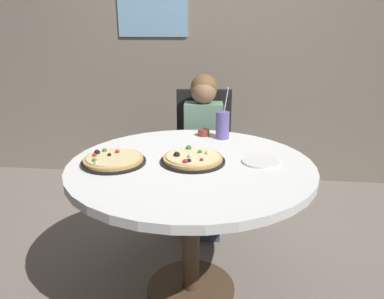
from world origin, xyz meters
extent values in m
plane|color=slate|center=(0.00, 0.00, 0.00)|extent=(8.00, 8.00, 0.00)
cube|color=gray|center=(0.00, 1.69, 1.45)|extent=(5.20, 0.12, 2.90)
cylinder|color=white|center=(0.00, 0.00, 0.73)|extent=(1.20, 1.20, 0.04)
cylinder|color=#4C3826|center=(0.00, 0.00, 0.36)|extent=(0.09, 0.09, 0.69)
cylinder|color=#4C3826|center=(0.00, 0.00, 0.01)|extent=(0.48, 0.48, 0.02)
cube|color=black|center=(0.00, 0.79, 0.43)|extent=(0.43, 0.43, 0.04)
cube|color=black|center=(-0.01, 0.97, 0.69)|extent=(0.40, 0.07, 0.52)
cylinder|color=black|center=(-0.16, 0.61, 0.21)|extent=(0.04, 0.04, 0.41)
cylinder|color=black|center=(0.18, 0.63, 0.21)|extent=(0.04, 0.04, 0.41)
cylinder|color=black|center=(-0.18, 0.95, 0.21)|extent=(0.04, 0.04, 0.41)
cylinder|color=black|center=(0.16, 0.97, 0.21)|extent=(0.04, 0.04, 0.41)
cube|color=#3F4766|center=(0.01, 0.63, 0.23)|extent=(0.26, 0.34, 0.45)
cube|color=slate|center=(0.00, 0.77, 0.67)|extent=(0.27, 0.18, 0.44)
sphere|color=#997051|center=(0.00, 0.77, 0.97)|extent=(0.17, 0.17, 0.17)
sphere|color=brown|center=(0.00, 0.79, 0.99)|extent=(0.18, 0.18, 0.18)
cylinder|color=black|center=(0.01, 0.01, 0.76)|extent=(0.32, 0.32, 0.01)
cylinder|color=tan|center=(0.01, 0.01, 0.77)|extent=(0.29, 0.29, 0.02)
cylinder|color=beige|center=(0.01, 0.01, 0.78)|extent=(0.26, 0.26, 0.01)
sphere|color=beige|center=(0.08, 0.04, 0.79)|extent=(0.03, 0.03, 0.03)
sphere|color=#B2231E|center=(-0.02, -0.09, 0.79)|extent=(0.02, 0.02, 0.02)
sphere|color=black|center=(0.00, -0.08, 0.79)|extent=(0.02, 0.02, 0.02)
sphere|color=black|center=(-0.07, -0.01, 0.79)|extent=(0.03, 0.03, 0.03)
sphere|color=#387F33|center=(-0.02, 0.11, 0.79)|extent=(0.03, 0.03, 0.03)
sphere|color=beige|center=(0.00, -0.02, 0.79)|extent=(0.03, 0.03, 0.03)
sphere|color=#387F33|center=(0.04, 0.05, 0.79)|extent=(0.02, 0.02, 0.02)
sphere|color=beige|center=(-0.07, 0.03, 0.79)|extent=(0.02, 0.02, 0.02)
sphere|color=#B2231E|center=(0.06, -0.06, 0.79)|extent=(0.02, 0.02, 0.02)
cylinder|color=black|center=(-0.37, -0.05, 0.76)|extent=(0.31, 0.31, 0.01)
cylinder|color=tan|center=(-0.37, -0.05, 0.77)|extent=(0.29, 0.29, 0.02)
cylinder|color=beige|center=(-0.37, -0.05, 0.78)|extent=(0.26, 0.26, 0.01)
sphere|color=black|center=(-0.46, -0.02, 0.79)|extent=(0.03, 0.03, 0.03)
sphere|color=black|center=(-0.40, -0.04, 0.79)|extent=(0.02, 0.02, 0.02)
sphere|color=#B2231E|center=(-0.37, 0.01, 0.79)|extent=(0.02, 0.02, 0.02)
sphere|color=#B2231E|center=(-0.46, -0.05, 0.79)|extent=(0.02, 0.02, 0.02)
sphere|color=#387F33|center=(-0.44, -0.12, 0.79)|extent=(0.02, 0.02, 0.02)
sphere|color=beige|center=(-0.42, -0.15, 0.79)|extent=(0.02, 0.02, 0.02)
sphere|color=#387F33|center=(-0.44, 0.02, 0.79)|extent=(0.02, 0.02, 0.02)
cylinder|color=#6659A5|center=(0.14, 0.43, 0.83)|extent=(0.08, 0.08, 0.16)
cylinder|color=white|center=(0.15, 0.43, 0.95)|extent=(0.04, 0.05, 0.22)
cylinder|color=brown|center=(0.03, 0.47, 0.77)|extent=(0.07, 0.07, 0.04)
cylinder|color=white|center=(0.34, 0.03, 0.76)|extent=(0.18, 0.18, 0.01)
camera|label=1|loc=(0.19, -1.66, 1.38)|focal=34.21mm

